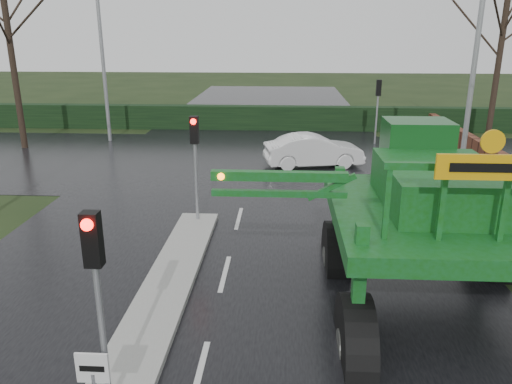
# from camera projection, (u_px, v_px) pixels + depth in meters

# --- Properties ---
(ground) EXTENTS (140.00, 140.00, 0.00)m
(ground) POSITION_uv_depth(u_px,v_px,m) (199.00, 375.00, 9.11)
(ground) COLOR black
(ground) RESTS_ON ground
(road_main) EXTENTS (14.00, 80.00, 0.02)m
(road_main) POSITION_uv_depth(u_px,v_px,m) (244.00, 200.00, 18.61)
(road_main) COLOR black
(road_main) RESTS_ON ground
(road_cross) EXTENTS (80.00, 12.00, 0.02)m
(road_cross) POSITION_uv_depth(u_px,v_px,m) (254.00, 160.00, 24.31)
(road_cross) COLOR black
(road_cross) RESTS_ON ground
(median_island) EXTENTS (1.20, 10.00, 0.16)m
(median_island) POSITION_uv_depth(u_px,v_px,m) (166.00, 289.00, 12.01)
(median_island) COLOR gray
(median_island) RESTS_ON ground
(hedge_row) EXTENTS (44.00, 0.90, 1.50)m
(hedge_row) POSITION_uv_depth(u_px,v_px,m) (262.00, 118.00, 31.68)
(hedge_row) COLOR black
(hedge_row) RESTS_ON ground
(brick_wall) EXTENTS (0.40, 20.00, 1.20)m
(brick_wall) POSITION_uv_depth(u_px,v_px,m) (475.00, 151.00, 23.55)
(brick_wall) COLOR #592D1E
(brick_wall) RESTS_ON ground
(keep_left_sign) EXTENTS (0.50, 0.07, 1.35)m
(keep_left_sign) POSITION_uv_depth(u_px,v_px,m) (94.00, 379.00, 7.44)
(keep_left_sign) COLOR gray
(keep_left_sign) RESTS_ON ground
(traffic_signal_near) EXTENTS (0.26, 0.33, 3.52)m
(traffic_signal_near) POSITION_uv_depth(u_px,v_px,m) (96.00, 271.00, 7.43)
(traffic_signal_near) COLOR gray
(traffic_signal_near) RESTS_ON ground
(traffic_signal_mid) EXTENTS (0.26, 0.33, 3.52)m
(traffic_signal_mid) POSITION_uv_depth(u_px,v_px,m) (195.00, 146.00, 15.51)
(traffic_signal_mid) COLOR gray
(traffic_signal_mid) RESTS_ON ground
(traffic_signal_far) EXTENTS (0.26, 0.33, 3.52)m
(traffic_signal_far) POSITION_uv_depth(u_px,v_px,m) (378.00, 97.00, 26.97)
(traffic_signal_far) COLOR gray
(traffic_signal_far) RESTS_ON ground
(street_light_right) EXTENTS (3.85, 0.30, 10.00)m
(street_light_right) POSITION_uv_depth(u_px,v_px,m) (470.00, 31.00, 18.22)
(street_light_right) COLOR gray
(street_light_right) RESTS_ON ground
(street_light_left_far) EXTENTS (3.85, 0.30, 10.00)m
(street_light_left_far) POSITION_uv_depth(u_px,v_px,m) (106.00, 31.00, 26.72)
(street_light_left_far) COLOR gray
(street_light_left_far) RESTS_ON ground
(tree_left_far) EXTENTS (7.70, 7.70, 13.26)m
(tree_left_far) POSITION_uv_depth(u_px,v_px,m) (5.00, 7.00, 24.71)
(tree_left_far) COLOR black
(tree_left_far) RESTS_ON ground
(tree_right_far) EXTENTS (7.00, 7.00, 12.05)m
(tree_right_far) POSITION_uv_depth(u_px,v_px,m) (505.00, 21.00, 26.35)
(tree_right_far) COLOR black
(tree_right_far) RESTS_ON ground
(crop_sprayer) EXTENTS (9.96, 6.20, 5.57)m
(crop_sprayer) POSITION_uv_depth(u_px,v_px,m) (361.00, 220.00, 9.31)
(crop_sprayer) COLOR black
(crop_sprayer) RESTS_ON ground
(white_sedan) EXTENTS (4.73, 2.46, 1.48)m
(white_sedan) POSITION_uv_depth(u_px,v_px,m) (313.00, 167.00, 23.19)
(white_sedan) COLOR white
(white_sedan) RESTS_ON ground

